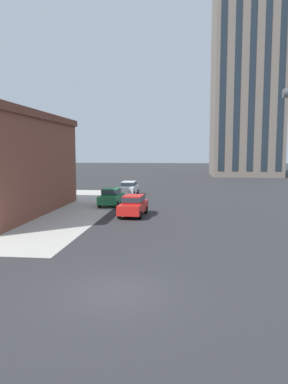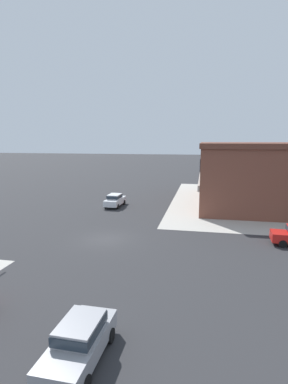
{
  "view_description": "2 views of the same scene",
  "coord_description": "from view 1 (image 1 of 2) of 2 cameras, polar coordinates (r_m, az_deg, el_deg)",
  "views": [
    {
      "loc": [
        2.47,
        -13.06,
        5.19
      ],
      "look_at": [
        0.42,
        5.64,
        3.15
      ],
      "focal_mm": 34.63,
      "sensor_mm": 36.0,
      "label": 1
    },
    {
      "loc": [
        24.56,
        8.42,
        8.79
      ],
      "look_at": [
        0.42,
        3.56,
        4.5
      ],
      "focal_mm": 28.07,
      "sensor_mm": 36.0,
      "label": 2
    }
  ],
  "objects": [
    {
      "name": "car_cross_eastbound",
      "position": [
        36.05,
        -5.07,
        -0.63
      ],
      "size": [
        1.93,
        4.42,
        1.68
      ],
      "color": "#1E6B3D",
      "rests_on": "ground"
    },
    {
      "name": "ground_plane",
      "position": [
        14.27,
        -4.29,
        -15.15
      ],
      "size": [
        320.0,
        320.0,
        0.0
      ],
      "primitive_type": "plane",
      "color": "#2D2D30"
    },
    {
      "name": "residential_tower_skyline_right",
      "position": [
        89.71,
        15.74,
        25.57
      ],
      "size": [
        14.32,
        15.35,
        70.49
      ],
      "color": "#70665B",
      "rests_on": "ground"
    },
    {
      "name": "car_main_northbound_near",
      "position": [
        30.13,
        -1.66,
        -1.95
      ],
      "size": [
        2.09,
        4.5,
        1.68
      ],
      "color": "red",
      "rests_on": "ground"
    },
    {
      "name": "car_main_northbound_far",
      "position": [
        44.31,
        -2.34,
        0.66
      ],
      "size": [
        2.01,
        4.46,
        1.68
      ],
      "color": "silver",
      "rests_on": "ground"
    }
  ]
}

